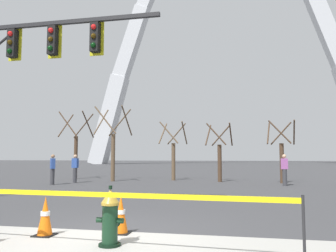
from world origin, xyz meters
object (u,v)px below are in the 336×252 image
at_px(pedestrian_walking_right, 285,170).
at_px(pedestrian_near_trees, 53,169).
at_px(traffic_cone_by_hydrant, 121,215).
at_px(monument_arch, 224,42).
at_px(pedestrian_standing_center, 75,168).
at_px(fire_hydrant, 110,217).
at_px(traffic_cone_curb_edge, 45,217).
at_px(traffic_signal_gantry, 0,64).

height_order(pedestrian_walking_right, pedestrian_near_trees, same).
xyz_separation_m(traffic_cone_by_hydrant, pedestrian_walking_right, (4.51, 11.94, 0.46)).
distance_m(traffic_cone_by_hydrant, pedestrian_near_trees, 12.61).
height_order(monument_arch, pedestrian_standing_center, monument_arch).
bearing_deg(pedestrian_walking_right, fire_hydrant, -108.82).
distance_m(pedestrian_standing_center, pedestrian_walking_right, 11.36).
xyz_separation_m(monument_arch, pedestrian_walking_right, (4.68, -47.12, -22.76)).
bearing_deg(pedestrian_near_trees, traffic_cone_curb_edge, -60.40).
bearing_deg(monument_arch, pedestrian_standing_center, -98.03).
distance_m(traffic_signal_gantry, pedestrian_near_trees, 8.34).
bearing_deg(traffic_cone_curb_edge, traffic_signal_gantry, 137.77).
bearing_deg(traffic_signal_gantry, traffic_cone_curb_edge, -42.23).
bearing_deg(pedestrian_near_trees, pedestrian_walking_right, 8.25).
bearing_deg(traffic_signal_gantry, pedestrian_standing_center, 101.04).
xyz_separation_m(monument_arch, pedestrian_standing_center, (-6.68, -47.35, -22.76)).
relative_size(traffic_cone_by_hydrant, traffic_signal_gantry, 0.09).
distance_m(monument_arch, pedestrian_standing_center, 52.96).
bearing_deg(traffic_cone_by_hydrant, traffic_signal_gantry, 149.62).
bearing_deg(pedestrian_standing_center, traffic_cone_by_hydrant, -59.66).
bearing_deg(traffic_signal_gantry, pedestrian_walking_right, 42.70).
xyz_separation_m(traffic_cone_by_hydrant, pedestrian_standing_center, (-6.85, 11.70, 0.46)).
xyz_separation_m(traffic_signal_gantry, pedestrian_standing_center, (-1.69, 8.68, -3.59)).
relative_size(pedestrian_standing_center, pedestrian_near_trees, 1.00).
relative_size(traffic_signal_gantry, monument_arch, 0.14).
xyz_separation_m(pedestrian_standing_center, pedestrian_walking_right, (11.36, 0.24, 0.00)).
bearing_deg(pedestrian_standing_center, pedestrian_walking_right, 1.20).
bearing_deg(traffic_cone_curb_edge, pedestrian_near_trees, 119.60).
xyz_separation_m(monument_arch, pedestrian_near_trees, (-7.21, -48.84, -22.76)).
relative_size(pedestrian_standing_center, pedestrian_walking_right, 1.00).
xyz_separation_m(traffic_cone_by_hydrant, traffic_signal_gantry, (-5.15, 3.02, 4.05)).
bearing_deg(pedestrian_walking_right, traffic_signal_gantry, -137.30).
height_order(monument_arch, pedestrian_near_trees, monument_arch).
xyz_separation_m(traffic_signal_gantry, pedestrian_near_trees, (-2.23, 7.19, -3.59)).
bearing_deg(traffic_signal_gantry, monument_arch, 84.91).
relative_size(fire_hydrant, pedestrian_standing_center, 0.62).
bearing_deg(monument_arch, traffic_cone_by_hydrant, -89.84).
relative_size(traffic_cone_curb_edge, monument_arch, 0.01).
distance_m(traffic_cone_by_hydrant, pedestrian_standing_center, 13.57).
height_order(traffic_cone_by_hydrant, pedestrian_walking_right, pedestrian_walking_right).
xyz_separation_m(fire_hydrant, monument_arch, (-0.30, 59.96, 23.11)).
bearing_deg(pedestrian_standing_center, fire_hydrant, -61.02).
relative_size(traffic_cone_curb_edge, pedestrian_standing_center, 0.46).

